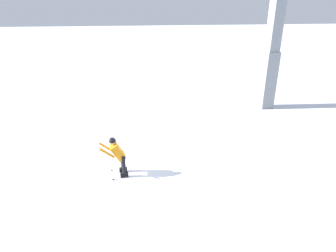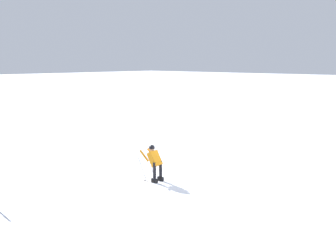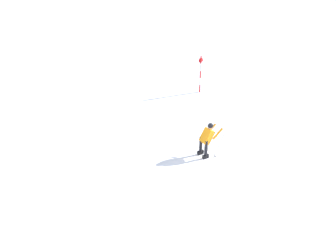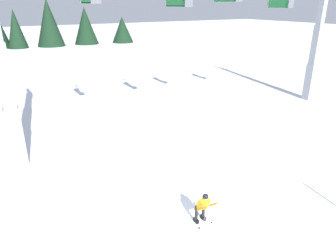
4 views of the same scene
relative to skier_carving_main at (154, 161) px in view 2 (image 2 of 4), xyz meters
The scene contains 2 objects.
ground_plane 1.88m from the skier_carving_main, 125.46° to the left, with size 260.00×260.00×0.00m, color white.
skier_carving_main is the anchor object (origin of this frame).
Camera 2 is at (13.55, 10.80, 4.98)m, focal length 46.61 mm.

